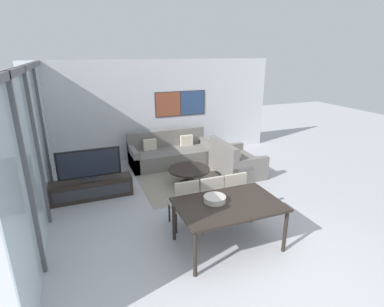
{
  "coord_description": "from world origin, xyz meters",
  "views": [
    {
      "loc": [
        -2.28,
        -2.67,
        3.02
      ],
      "look_at": [
        -0.08,
        2.92,
        0.95
      ],
      "focal_mm": 28.0,
      "sensor_mm": 36.0,
      "label": 1
    }
  ],
  "objects_px": {
    "sofa_side": "(234,163)",
    "dining_chair_left": "(185,201)",
    "dining_table": "(229,207)",
    "dining_chair_right": "(232,193)",
    "sofa_main": "(170,154)",
    "dining_chair_centre": "(209,197)",
    "tv_console": "(92,189)",
    "fruit_bowl": "(215,199)",
    "television": "(89,165)",
    "coffee_table": "(189,172)"
  },
  "relations": [
    {
      "from": "sofa_side",
      "to": "dining_chair_left",
      "type": "distance_m",
      "value": 2.78
    },
    {
      "from": "dining_table",
      "to": "dining_chair_right",
      "type": "distance_m",
      "value": 0.89
    },
    {
      "from": "sofa_main",
      "to": "dining_chair_centre",
      "type": "relative_size",
      "value": 2.38
    },
    {
      "from": "tv_console",
      "to": "dining_chair_centre",
      "type": "height_order",
      "value": "dining_chair_centre"
    },
    {
      "from": "sofa_main",
      "to": "dining_table",
      "type": "bearing_deg",
      "value": -94.18
    },
    {
      "from": "dining_chair_centre",
      "to": "fruit_bowl",
      "type": "height_order",
      "value": "dining_chair_centre"
    },
    {
      "from": "sofa_main",
      "to": "sofa_side",
      "type": "height_order",
      "value": "same"
    },
    {
      "from": "tv_console",
      "to": "dining_chair_left",
      "type": "height_order",
      "value": "dining_chair_left"
    },
    {
      "from": "tv_console",
      "to": "sofa_main",
      "type": "distance_m",
      "value": 2.62
    },
    {
      "from": "television",
      "to": "dining_chair_right",
      "type": "relative_size",
      "value": 1.36
    },
    {
      "from": "dining_chair_centre",
      "to": "fruit_bowl",
      "type": "xyz_separation_m",
      "value": [
        -0.18,
        -0.6,
        0.29
      ]
    },
    {
      "from": "fruit_bowl",
      "to": "coffee_table",
      "type": "bearing_deg",
      "value": 78.73
    },
    {
      "from": "sofa_side",
      "to": "dining_chair_left",
      "type": "xyz_separation_m",
      "value": [
        -2.04,
        -1.88,
        0.24
      ]
    },
    {
      "from": "television",
      "to": "sofa_side",
      "type": "height_order",
      "value": "television"
    },
    {
      "from": "sofa_side",
      "to": "dining_chair_left",
      "type": "relative_size",
      "value": 1.43
    },
    {
      "from": "tv_console",
      "to": "dining_table",
      "type": "relative_size",
      "value": 1.03
    },
    {
      "from": "sofa_side",
      "to": "dining_chair_right",
      "type": "height_order",
      "value": "dining_chair_right"
    },
    {
      "from": "sofa_main",
      "to": "coffee_table",
      "type": "relative_size",
      "value": 2.29
    },
    {
      "from": "dining_chair_centre",
      "to": "dining_table",
      "type": "bearing_deg",
      "value": -90.0
    },
    {
      "from": "tv_console",
      "to": "dining_chair_left",
      "type": "distance_m",
      "value": 2.34
    },
    {
      "from": "tv_console",
      "to": "sofa_main",
      "type": "xyz_separation_m",
      "value": [
        2.21,
        1.41,
        0.07
      ]
    },
    {
      "from": "dining_table",
      "to": "dining_chair_left",
      "type": "bearing_deg",
      "value": 122.02
    },
    {
      "from": "sofa_side",
      "to": "coffee_table",
      "type": "relative_size",
      "value": 1.37
    },
    {
      "from": "television",
      "to": "dining_chair_centre",
      "type": "bearing_deg",
      "value": -43.36
    },
    {
      "from": "coffee_table",
      "to": "dining_chair_right",
      "type": "xyz_separation_m",
      "value": [
        0.17,
        -1.75,
        0.23
      ]
    },
    {
      "from": "dining_chair_centre",
      "to": "fruit_bowl",
      "type": "relative_size",
      "value": 2.67
    },
    {
      "from": "tv_console",
      "to": "coffee_table",
      "type": "bearing_deg",
      "value": -1.75
    },
    {
      "from": "sofa_side",
      "to": "tv_console",
      "type": "bearing_deg",
      "value": 91.09
    },
    {
      "from": "dining_chair_left",
      "to": "dining_chair_centre",
      "type": "bearing_deg",
      "value": -0.19
    },
    {
      "from": "sofa_main",
      "to": "fruit_bowl",
      "type": "relative_size",
      "value": 6.35
    },
    {
      "from": "tv_console",
      "to": "dining_table",
      "type": "xyz_separation_m",
      "value": [
        1.92,
        -2.55,
        0.48
      ]
    },
    {
      "from": "television",
      "to": "dining_chair_right",
      "type": "distance_m",
      "value": 3.01
    },
    {
      "from": "sofa_main",
      "to": "dining_chair_right",
      "type": "xyz_separation_m",
      "value": [
        0.17,
        -3.23,
        0.24
      ]
    },
    {
      "from": "dining_chair_right",
      "to": "fruit_bowl",
      "type": "height_order",
      "value": "dining_chair_right"
    },
    {
      "from": "dining_chair_left",
      "to": "fruit_bowl",
      "type": "xyz_separation_m",
      "value": [
        0.29,
        -0.6,
        0.29
      ]
    },
    {
      "from": "tv_console",
      "to": "coffee_table",
      "type": "xyz_separation_m",
      "value": [
        2.21,
        -0.07,
        0.08
      ]
    },
    {
      "from": "tv_console",
      "to": "dining_chair_centre",
      "type": "bearing_deg",
      "value": -43.35
    },
    {
      "from": "sofa_side",
      "to": "dining_chair_centre",
      "type": "relative_size",
      "value": 1.43
    },
    {
      "from": "sofa_main",
      "to": "television",
      "type": "bearing_deg",
      "value": -147.39
    },
    {
      "from": "sofa_main",
      "to": "coffee_table",
      "type": "distance_m",
      "value": 1.48
    },
    {
      "from": "fruit_bowl",
      "to": "tv_console",
      "type": "bearing_deg",
      "value": 125.84
    },
    {
      "from": "sofa_side",
      "to": "dining_table",
      "type": "distance_m",
      "value": 3.08
    },
    {
      "from": "television",
      "to": "dining_table",
      "type": "height_order",
      "value": "television"
    },
    {
      "from": "dining_table",
      "to": "fruit_bowl",
      "type": "height_order",
      "value": "fruit_bowl"
    },
    {
      "from": "tv_console",
      "to": "coffee_table",
      "type": "distance_m",
      "value": 2.21
    },
    {
      "from": "dining_chair_centre",
      "to": "dining_chair_right",
      "type": "xyz_separation_m",
      "value": [
        0.46,
        -0.0,
        0.0
      ]
    },
    {
      "from": "coffee_table",
      "to": "dining_chair_centre",
      "type": "bearing_deg",
      "value": -99.45
    },
    {
      "from": "tv_console",
      "to": "television",
      "type": "distance_m",
      "value": 0.55
    },
    {
      "from": "tv_console",
      "to": "dining_chair_centre",
      "type": "distance_m",
      "value": 2.66
    },
    {
      "from": "dining_chair_left",
      "to": "dining_chair_right",
      "type": "distance_m",
      "value": 0.93
    }
  ]
}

